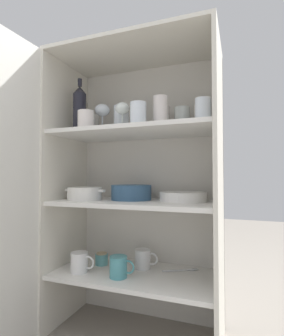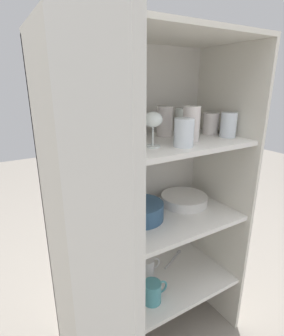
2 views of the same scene
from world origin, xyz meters
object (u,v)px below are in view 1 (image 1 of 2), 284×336
storage_jar (102,259)px  plate_stack_white (183,197)px  mixing_bowl_large (131,192)px  wine_bottle (80,109)px  coffee_mug_primary (143,259)px  casserole_dish (85,194)px

storage_jar → plate_stack_white: bearing=1.7°
mixing_bowl_large → wine_bottle: bearing=-163.4°
coffee_mug_primary → wine_bottle: bearing=-161.3°
plate_stack_white → mixing_bowl_large: mixing_bowl_large is taller
coffee_mug_primary → plate_stack_white: bearing=-2.7°
wine_bottle → coffee_mug_primary: wine_bottle is taller
casserole_dish → coffee_mug_primary: 0.45m
wine_bottle → storage_jar: bearing=43.6°
mixing_bowl_large → coffee_mug_primary: mixing_bowl_large is taller
wine_bottle → coffee_mug_primary: size_ratio=2.37×
mixing_bowl_large → storage_jar: size_ratio=3.08×
wine_bottle → mixing_bowl_large: 0.51m
wine_bottle → plate_stack_white: 0.70m
coffee_mug_primary → storage_jar: size_ratio=1.81×
casserole_dish → storage_jar: casserole_dish is taller
mixing_bowl_large → casserole_dish: size_ratio=0.92×
casserole_dish → plate_stack_white: bearing=13.1°
coffee_mug_primary → storage_jar: 0.23m
plate_stack_white → wine_bottle: bearing=-169.5°
mixing_bowl_large → casserole_dish: 0.24m
wine_bottle → casserole_dish: bearing=-18.7°
mixing_bowl_large → storage_jar: (-0.17, 0.01, -0.36)m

